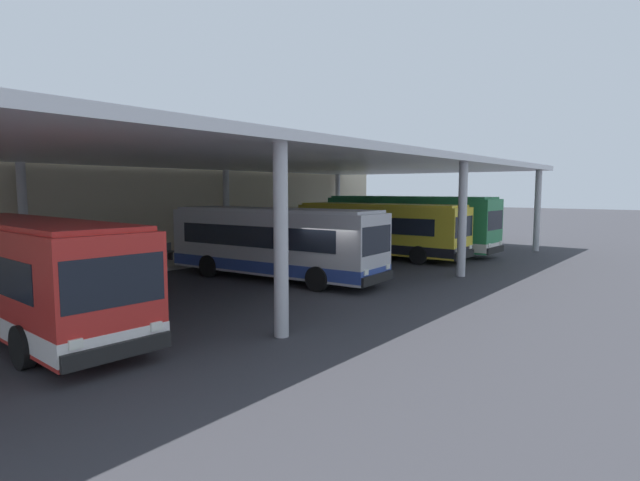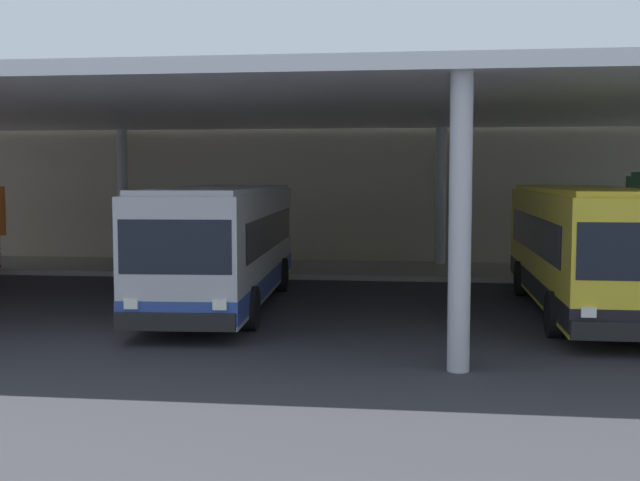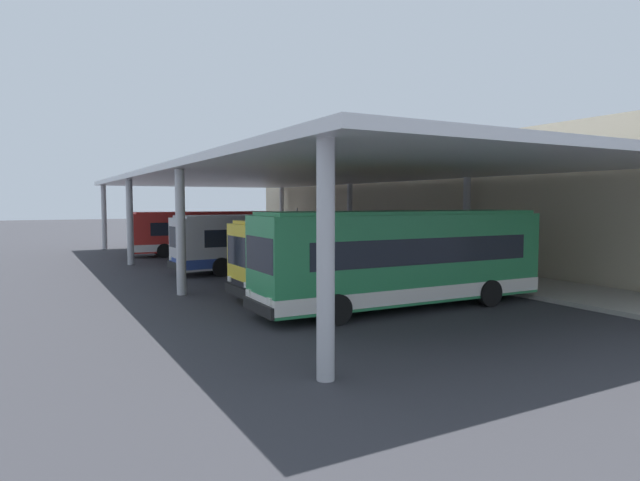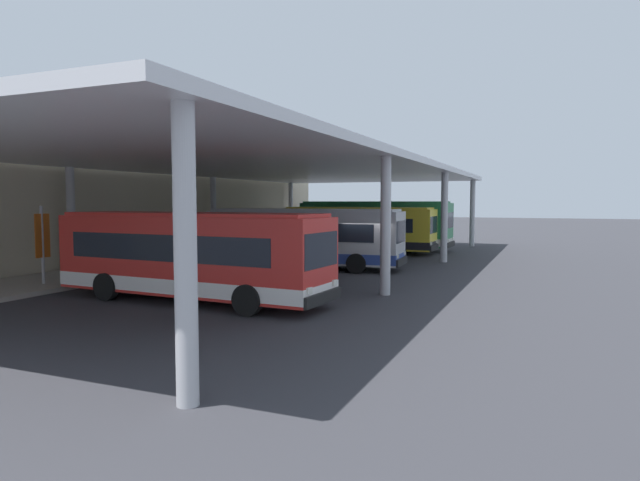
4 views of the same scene
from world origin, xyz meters
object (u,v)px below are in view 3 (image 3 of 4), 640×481
Objects in this scene: bus_far_bay at (403,258)px; banner_sign at (297,226)px; bus_middle_bay at (355,255)px; bus_nearest_bay at (206,232)px; bench_waiting at (376,251)px; bus_second_bay at (266,241)px.

bus_far_bay reaches higher than banner_sign.
bus_nearest_bay is at bearing -178.62° from bus_middle_bay.
banner_sign is at bearing 88.75° from bus_nearest_bay.
banner_sign reaches higher than bus_middle_bay.
banner_sign is at bearing -174.90° from bench_waiting.
bus_far_bay is (3.41, -0.11, 0.19)m from bus_middle_bay.
bus_far_bay is (23.15, 0.37, 0.19)m from bus_nearest_bay.
bus_nearest_bay is at bearing -178.15° from bus_second_bay.
bus_nearest_bay is 0.94× the size of bus_far_bay.
bench_waiting is (-9.75, 7.84, -0.99)m from bus_middle_bay.
bus_second_bay is at bearing -179.88° from bus_far_bay.
bench_waiting is at bearing 5.10° from banner_sign.
banner_sign reaches higher than bench_waiting.
bus_middle_bay is at bearing 178.17° from bus_far_bay.
bus_second_bay is 3.33× the size of banner_sign.
bus_second_bay is at bearing 1.85° from bus_nearest_bay.
bus_far_bay is 24.05m from banner_sign.
bus_nearest_bay is at bearing -179.09° from bus_far_bay.
bus_second_bay is 0.94× the size of bus_far_bay.
bus_far_bay reaches higher than bench_waiting.
bus_far_bay reaches higher than bus_second_bay.
bench_waiting is at bearing 148.88° from bus_far_bay.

